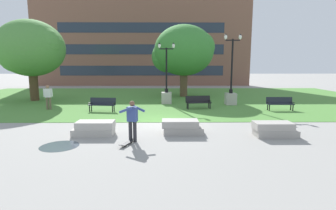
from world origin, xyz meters
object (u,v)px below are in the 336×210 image
concrete_block_left (182,127)px  skateboard (127,143)px  concrete_block_center (94,128)px  person_skateboarder (132,118)px  park_bench_far_left (198,101)px  concrete_block_right (274,130)px  person_bystander_near_lawn (48,96)px  lamp_post_right (166,91)px  park_bench_near_right (280,103)px  park_bench_near_left (102,104)px  lamp_post_center (231,91)px

concrete_block_left → skateboard: concrete_block_left is taller
concrete_block_center → person_skateboarder: size_ratio=1.07×
skateboard → concrete_block_center: bearing=139.4°
park_bench_far_left → skateboard: bearing=-114.9°
concrete_block_right → person_bystander_near_lawn: (-13.01, 6.94, 0.68)m
concrete_block_right → lamp_post_right: 10.76m
skateboard → lamp_post_right: size_ratio=0.21×
concrete_block_right → park_bench_near_right: park_bench_near_right is taller
person_skateboarder → lamp_post_right: size_ratio=0.35×
concrete_block_right → person_bystander_near_lawn: bearing=151.9°
concrete_block_center → skateboard: concrete_block_center is taller
skateboard → person_skateboarder: bearing=69.6°
person_skateboarder → person_bystander_near_lawn: (-6.81, 7.67, 0.00)m
concrete_block_right → park_bench_near_left: size_ratio=1.00×
concrete_block_right → lamp_post_right: bearing=116.2°
park_bench_near_left → park_bench_far_left: size_ratio=1.00×
concrete_block_center → park_bench_far_left: (5.57, 6.93, 0.23)m
park_bench_near_left → park_bench_near_right: (12.14, 0.20, 0.00)m
person_skateboarder → skateboard: 1.01m
park_bench_near_left → park_bench_near_right: size_ratio=1.03×
concrete_block_right → lamp_post_right: (-4.74, 9.63, 0.70)m
park_bench_far_left → person_bystander_near_lawn: (-10.53, -0.27, 0.44)m
skateboard → park_bench_far_left: (3.88, 8.38, 0.45)m
park_bench_near_right → skateboard: bearing=-141.0°
park_bench_near_left → lamp_post_center: size_ratio=0.34×
park_bench_near_left → person_bystander_near_lawn: person_bystander_near_lawn is taller
person_skateboarder → park_bench_near_left: 7.56m
lamp_post_right → person_bystander_near_lawn: (-8.27, -2.69, -0.02)m
concrete_block_left → park_bench_near_left: park_bench_near_left is taller
concrete_block_center → person_skateboarder: person_skateboarder is taller
skateboard → park_bench_near_right: bearing=39.0°
park_bench_near_left → concrete_block_right: bearing=-34.5°
park_bench_near_right → person_bystander_near_lawn: person_bystander_near_lawn is taller
concrete_block_center → person_skateboarder: bearing=-28.7°
park_bench_near_right → person_bystander_near_lawn: 16.07m
park_bench_near_left → park_bench_near_right: bearing=1.0°
concrete_block_center → skateboard: 2.23m
concrete_block_center → person_skateboarder: (1.85, -1.01, 0.67)m
park_bench_near_left → person_skateboarder: bearing=-67.4°
park_bench_far_left → person_skateboarder: bearing=-115.1°
park_bench_near_right → park_bench_near_left: bearing=-179.0°
park_bench_far_left → lamp_post_right: bearing=133.1°
person_skateboarder → concrete_block_center: bearing=151.3°
concrete_block_center → person_bystander_near_lawn: size_ratio=1.07×
concrete_block_center → park_bench_near_right: bearing=29.1°
person_bystander_near_lawn → park_bench_near_right: bearing=-1.8°
concrete_block_center → park_bench_near_right: (11.09, 6.16, 0.23)m
concrete_block_right → park_bench_near_right: bearing=64.7°
park_bench_far_left → lamp_post_right: (-2.26, 2.42, 0.47)m
concrete_block_left → park_bench_near_right: park_bench_near_right is taller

